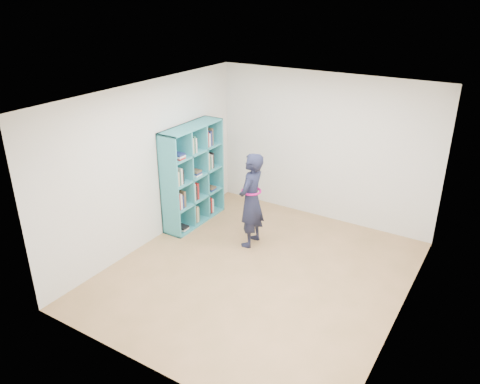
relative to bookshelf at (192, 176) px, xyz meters
The scene contains 9 objects.
floor 2.20m from the bookshelf, 25.17° to the right, with size 4.50×4.50×0.00m, color olive.
ceiling 2.66m from the bookshelf, 25.17° to the right, with size 4.50×4.50×0.00m, color white.
wall_left 0.98m from the bookshelf, 101.41° to the right, with size 0.02×4.50×2.60m, color silver.
wall_right 3.95m from the bookshelf, 12.64° to the right, with size 0.02×4.50×2.60m, color silver.
wall_back 2.34m from the bookshelf, 37.30° to the left, with size 4.00×0.02×2.60m, color silver.
wall_front 3.63m from the bookshelf, 59.56° to the right, with size 4.00×0.02×2.60m, color silver.
bookshelf is the anchor object (origin of this frame).
person 1.30m from the bookshelf, ahead, with size 0.41×0.59×1.56m.
smartphone 1.13m from the bookshelf, ahead, with size 0.03×0.09×0.13m.
Camera 1 is at (2.83, -5.08, 3.87)m, focal length 35.00 mm.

